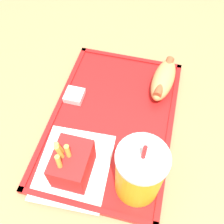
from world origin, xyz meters
TOP-DOWN VIEW (x-y plane):
  - ground_plane at (0.00, 0.00)m, footprint 8.00×8.00m
  - dining_table at (0.00, 0.00)m, footprint 1.38×1.16m
  - food_tray at (0.03, -0.02)m, footprint 0.43×0.29m
  - paper_napkin at (0.17, -0.07)m, footprint 0.18×0.16m
  - soda_cup at (0.17, 0.07)m, footprint 0.09×0.09m
  - hot_dog_far at (-0.10, 0.08)m, footprint 0.15×0.07m
  - fries_carton at (0.18, -0.06)m, footprint 0.09×0.07m
  - sauce_cup_mayo at (-0.01, -0.13)m, footprint 0.05×0.05m

SIDE VIEW (x-z plane):
  - ground_plane at x=0.00m, z-range 0.00..0.00m
  - dining_table at x=0.00m, z-range 0.00..0.73m
  - food_tray at x=0.03m, z-range 0.73..0.75m
  - paper_napkin at x=0.17m, z-range 0.74..0.75m
  - sauce_cup_mayo at x=-0.01m, z-range 0.74..0.76m
  - hot_dog_far at x=-0.10m, z-range 0.75..0.80m
  - fries_carton at x=0.18m, z-range 0.72..0.85m
  - soda_cup at x=0.17m, z-range 0.73..0.90m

